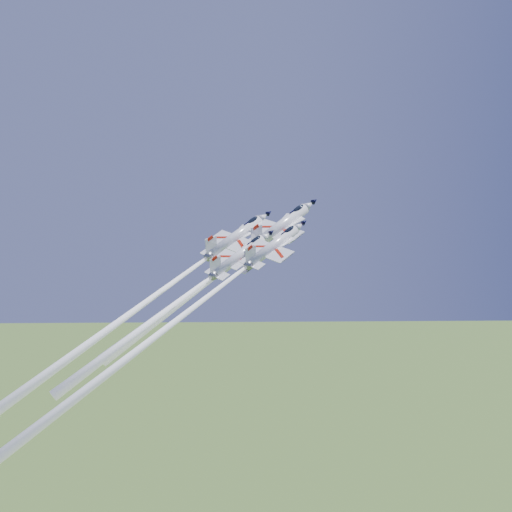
{
  "coord_description": "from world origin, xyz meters",
  "views": [
    {
      "loc": [
        -2.27,
        -103.62,
        97.61
      ],
      "look_at": [
        0.0,
        0.0,
        84.91
      ],
      "focal_mm": 40.0,
      "sensor_mm": 36.0,
      "label": 1
    }
  ],
  "objects_px": {
    "jet_lead": "(227,266)",
    "jet_right": "(178,319)",
    "jet_left": "(145,303)",
    "jet_slot": "(182,299)"
  },
  "relations": [
    {
      "from": "jet_lead",
      "to": "jet_right",
      "type": "height_order",
      "value": "jet_lead"
    },
    {
      "from": "jet_left",
      "to": "jet_slot",
      "type": "bearing_deg",
      "value": 12.98
    },
    {
      "from": "jet_slot",
      "to": "jet_left",
      "type": "bearing_deg",
      "value": -167.02
    },
    {
      "from": "jet_lead",
      "to": "jet_slot",
      "type": "distance_m",
      "value": 11.28
    },
    {
      "from": "jet_left",
      "to": "jet_lead",
      "type": "bearing_deg",
      "value": 58.41
    },
    {
      "from": "jet_right",
      "to": "jet_left",
      "type": "bearing_deg",
      "value": 170.94
    },
    {
      "from": "jet_right",
      "to": "jet_slot",
      "type": "bearing_deg",
      "value": 140.15
    },
    {
      "from": "jet_lead",
      "to": "jet_left",
      "type": "relative_size",
      "value": 0.75
    },
    {
      "from": "jet_slot",
      "to": "jet_right",
      "type": "bearing_deg",
      "value": -39.85
    },
    {
      "from": "jet_lead",
      "to": "jet_slot",
      "type": "relative_size",
      "value": 1.09
    }
  ]
}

